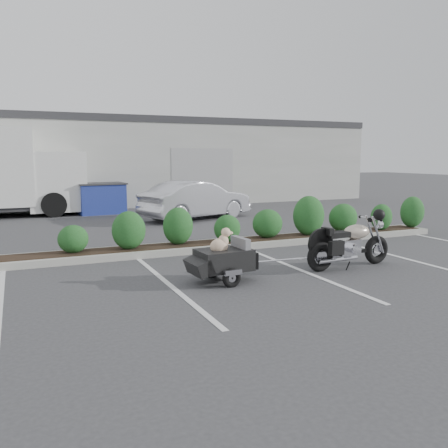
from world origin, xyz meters
name	(u,v)px	position (x,y,z in m)	size (l,w,h in m)	color
ground	(234,270)	(0.00, 0.00, 0.00)	(90.00, 90.00, 0.00)	#38383A
planter_kerb	(233,244)	(1.00, 2.20, 0.07)	(12.00, 1.00, 0.15)	#9E9E93
building	(96,161)	(0.00, 17.00, 2.00)	(26.00, 10.00, 4.00)	#9EA099
motorcycle	(350,244)	(2.23, -0.77, 0.48)	(2.09, 0.71, 1.20)	black
pet_trailer	(223,259)	(-0.55, -0.75, 0.42)	(1.67, 0.94, 0.99)	black
sedan	(196,200)	(2.02, 7.54, 0.69)	(1.46, 4.18, 1.38)	silver
dumpster	(101,198)	(-0.84, 10.59, 0.61)	(1.94, 1.41, 1.21)	navy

